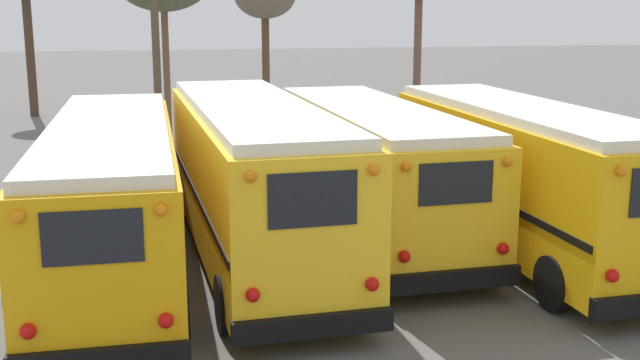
{
  "coord_description": "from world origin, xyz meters",
  "views": [
    {
      "loc": [
        -3.29,
        -16.26,
        5.31
      ],
      "look_at": [
        0.0,
        0.12,
        1.62
      ],
      "focal_mm": 45.0,
      "sensor_mm": 36.0,
      "label": 1
    }
  ],
  "objects_px": {
    "school_bus_0": "(112,192)",
    "utility_pole": "(155,19)",
    "school_bus_1": "(253,175)",
    "school_bus_3": "(521,173)",
    "school_bus_2": "(372,166)"
  },
  "relations": [
    {
      "from": "school_bus_0",
      "to": "utility_pole",
      "type": "bearing_deg",
      "value": 86.09
    },
    {
      "from": "school_bus_1",
      "to": "school_bus_3",
      "type": "distance_m",
      "value": 5.76
    },
    {
      "from": "school_bus_1",
      "to": "school_bus_3",
      "type": "bearing_deg",
      "value": -6.79
    },
    {
      "from": "school_bus_0",
      "to": "utility_pole",
      "type": "distance_m",
      "value": 14.34
    },
    {
      "from": "school_bus_0",
      "to": "school_bus_2",
      "type": "distance_m",
      "value": 5.91
    },
    {
      "from": "school_bus_0",
      "to": "school_bus_3",
      "type": "xyz_separation_m",
      "value": [
        8.59,
        -0.25,
        0.08
      ]
    },
    {
      "from": "school_bus_0",
      "to": "school_bus_3",
      "type": "distance_m",
      "value": 8.59
    },
    {
      "from": "school_bus_0",
      "to": "school_bus_1",
      "type": "height_order",
      "value": "school_bus_1"
    },
    {
      "from": "school_bus_2",
      "to": "school_bus_3",
      "type": "distance_m",
      "value": 3.33
    },
    {
      "from": "school_bus_3",
      "to": "utility_pole",
      "type": "height_order",
      "value": "utility_pole"
    },
    {
      "from": "school_bus_0",
      "to": "school_bus_2",
      "type": "bearing_deg",
      "value": 14.31
    },
    {
      "from": "utility_pole",
      "to": "school_bus_1",
      "type": "bearing_deg",
      "value": -81.99
    },
    {
      "from": "school_bus_2",
      "to": "school_bus_3",
      "type": "relative_size",
      "value": 1.0
    },
    {
      "from": "school_bus_1",
      "to": "school_bus_2",
      "type": "height_order",
      "value": "school_bus_1"
    },
    {
      "from": "school_bus_3",
      "to": "utility_pole",
      "type": "relative_size",
      "value": 1.05
    }
  ]
}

